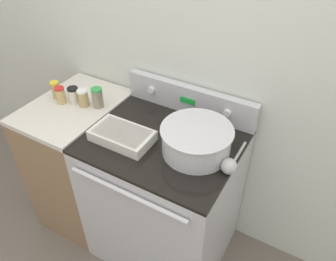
# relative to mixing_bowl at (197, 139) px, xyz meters

# --- Properties ---
(kitchen_wall) EXTENTS (8.00, 0.05, 2.50)m
(kitchen_wall) POSITION_rel_mixing_bowl_xyz_m (-0.19, 0.36, 0.25)
(kitchen_wall) COLOR silver
(kitchen_wall) RESTS_ON ground_plane
(stove_range) EXTENTS (0.80, 0.68, 0.92)m
(stove_range) POSITION_rel_mixing_bowl_xyz_m (-0.19, -0.01, -0.54)
(stove_range) COLOR #BCBCC1
(stove_range) RESTS_ON ground_plane
(control_panel) EXTENTS (0.80, 0.07, 0.17)m
(control_panel) POSITION_rel_mixing_bowl_xyz_m (-0.19, 0.30, 0.00)
(control_panel) COLOR #BCBCC1
(control_panel) RESTS_ON stove_range
(side_counter) EXTENTS (0.47, 0.65, 0.93)m
(side_counter) POSITION_rel_mixing_bowl_xyz_m (-0.82, -0.01, -0.54)
(side_counter) COLOR #896B4C
(side_counter) RESTS_ON ground_plane
(mixing_bowl) EXTENTS (0.36, 0.36, 0.14)m
(mixing_bowl) POSITION_rel_mixing_bowl_xyz_m (0.00, 0.00, 0.00)
(mixing_bowl) COLOR silver
(mixing_bowl) RESTS_ON stove_range
(casserole_dish) EXTENTS (0.32, 0.19, 0.06)m
(casserole_dish) POSITION_rel_mixing_bowl_xyz_m (-0.37, -0.11, -0.05)
(casserole_dish) COLOR silver
(casserole_dish) RESTS_ON stove_range
(ladle) EXTENTS (0.08, 0.27, 0.08)m
(ladle) POSITION_rel_mixing_bowl_xyz_m (0.20, -0.05, -0.04)
(ladle) COLOR #B7B7B7
(ladle) RESTS_ON stove_range
(spice_jar_green_cap) EXTENTS (0.07, 0.07, 0.12)m
(spice_jar_green_cap) POSITION_rel_mixing_bowl_xyz_m (-0.67, 0.06, -0.01)
(spice_jar_green_cap) COLOR gray
(spice_jar_green_cap) RESTS_ON side_counter
(spice_jar_white_cap) EXTENTS (0.06, 0.06, 0.10)m
(spice_jar_white_cap) POSITION_rel_mixing_bowl_xyz_m (-0.75, 0.03, -0.02)
(spice_jar_white_cap) COLOR tan
(spice_jar_white_cap) RESTS_ON side_counter
(spice_jar_black_cap) EXTENTS (0.06, 0.06, 0.10)m
(spice_jar_black_cap) POSITION_rel_mixing_bowl_xyz_m (-0.82, 0.02, -0.02)
(spice_jar_black_cap) COLOR beige
(spice_jar_black_cap) RESTS_ON side_counter
(spice_jar_red_cap) EXTENTS (0.06, 0.06, 0.10)m
(spice_jar_red_cap) POSITION_rel_mixing_bowl_xyz_m (-0.89, -0.02, -0.02)
(spice_jar_red_cap) COLOR tan
(spice_jar_red_cap) RESTS_ON side_counter
(spice_jar_yellow_cap) EXTENTS (0.05, 0.05, 0.11)m
(spice_jar_yellow_cap) POSITION_rel_mixing_bowl_xyz_m (-0.95, 0.01, -0.01)
(spice_jar_yellow_cap) COLOR tan
(spice_jar_yellow_cap) RESTS_ON side_counter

